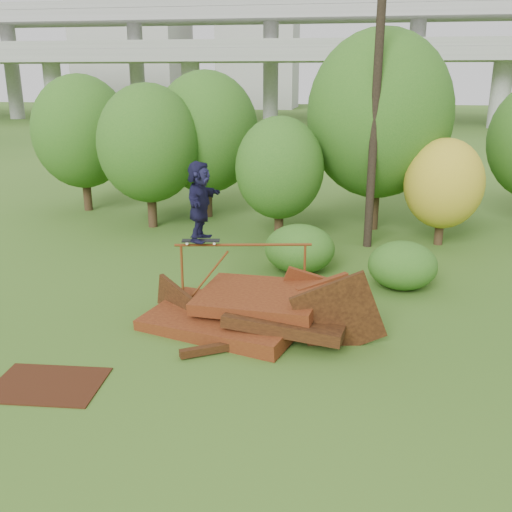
# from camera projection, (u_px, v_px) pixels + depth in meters

# --- Properties ---
(ground) EXTENTS (240.00, 240.00, 0.00)m
(ground) POSITION_uv_depth(u_px,v_px,m) (279.00, 362.00, 11.58)
(ground) COLOR #2D5116
(ground) RESTS_ON ground
(scrap_pile) EXTENTS (5.68, 3.35, 2.08)m
(scrap_pile) POSITION_uv_depth(u_px,v_px,m) (252.00, 313.00, 12.97)
(scrap_pile) COLOR #44190C
(scrap_pile) RESTS_ON ground
(grind_rail) EXTENTS (3.16, 0.62, 1.83)m
(grind_rail) POSITION_uv_depth(u_px,v_px,m) (243.00, 263.00, 13.40)
(grind_rail) COLOR #65320F
(grind_rail) RESTS_ON ground
(skateboard) EXTENTS (0.90, 0.38, 0.09)m
(skateboard) POSITION_uv_depth(u_px,v_px,m) (201.00, 241.00, 13.22)
(skateboard) COLOR black
(skateboard) RESTS_ON grind_rail
(skater) EXTENTS (0.64, 1.73, 1.83)m
(skater) POSITION_uv_depth(u_px,v_px,m) (200.00, 201.00, 12.94)
(skater) COLOR #171635
(skater) RESTS_ON skateboard
(flat_plate) EXTENTS (2.11, 1.57, 0.03)m
(flat_plate) POSITION_uv_depth(u_px,v_px,m) (48.00, 385.00, 10.69)
(flat_plate) COLOR #36180B
(flat_plate) RESTS_ON ground
(tree_0) EXTENTS (3.81, 3.81, 5.38)m
(tree_0) POSITION_uv_depth(u_px,v_px,m) (149.00, 144.00, 21.16)
(tree_0) COLOR black
(tree_0) RESTS_ON ground
(tree_1) EXTENTS (4.20, 4.20, 5.84)m
(tree_1) POSITION_uv_depth(u_px,v_px,m) (206.00, 133.00, 22.75)
(tree_1) COLOR black
(tree_1) RESTS_ON ground
(tree_2) EXTENTS (3.06, 3.06, 4.32)m
(tree_2) POSITION_uv_depth(u_px,v_px,m) (280.00, 168.00, 19.59)
(tree_2) COLOR black
(tree_2) RESTS_ON ground
(tree_3) EXTENTS (5.23, 5.23, 7.25)m
(tree_3) POSITION_uv_depth(u_px,v_px,m) (379.00, 115.00, 20.55)
(tree_3) COLOR black
(tree_3) RESTS_ON ground
(tree_4) EXTENTS (2.64, 2.64, 3.64)m
(tree_4) POSITION_uv_depth(u_px,v_px,m) (444.00, 184.00, 19.13)
(tree_4) COLOR black
(tree_4) RESTS_ON ground
(tree_6) EXTENTS (4.08, 4.08, 5.71)m
(tree_6) POSITION_uv_depth(u_px,v_px,m) (82.00, 132.00, 23.89)
(tree_6) COLOR black
(tree_6) RESTS_ON ground
(shrub_left) EXTENTS (2.07, 1.91, 1.43)m
(shrub_left) POSITION_uv_depth(u_px,v_px,m) (300.00, 249.00, 16.76)
(shrub_left) COLOR #154712
(shrub_left) RESTS_ON ground
(shrub_right) EXTENTS (1.86, 1.71, 1.32)m
(shrub_right) POSITION_uv_depth(u_px,v_px,m) (403.00, 265.00, 15.44)
(shrub_right) COLOR #154712
(shrub_right) RESTS_ON ground
(utility_pole) EXTENTS (1.40, 0.28, 10.00)m
(utility_pole) POSITION_uv_depth(u_px,v_px,m) (376.00, 93.00, 18.04)
(utility_pole) COLOR black
(utility_pole) RESTS_ON ground
(freeway_overpass) EXTENTS (160.00, 15.00, 13.70)m
(freeway_overpass) POSITION_uv_depth(u_px,v_px,m) (342.00, 36.00, 67.80)
(freeway_overpass) COLOR gray
(freeway_overpass) RESTS_ON ground
(building_left) EXTENTS (18.00, 16.00, 35.00)m
(building_left) POSITION_uv_depth(u_px,v_px,m) (132.00, 8.00, 101.56)
(building_left) COLOR #9E9E99
(building_left) RESTS_ON ground
(building_right) EXTENTS (14.00, 14.00, 28.00)m
(building_right) POSITION_uv_depth(u_px,v_px,m) (259.00, 30.00, 105.93)
(building_right) COLOR #9E9E99
(building_right) RESTS_ON ground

